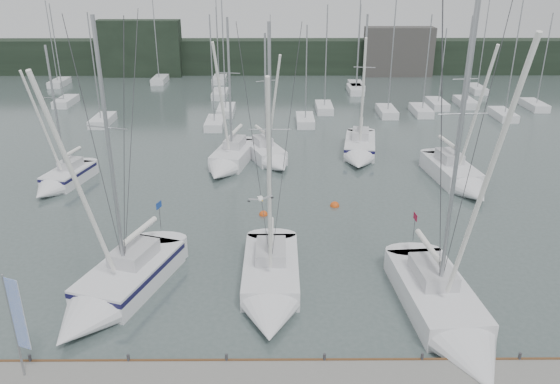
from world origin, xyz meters
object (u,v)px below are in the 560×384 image
(buoy_a, at_px, (263,215))
(dock_banner, at_px, (16,319))
(sailboat_near_center, at_px, (270,291))
(sailboat_mid_e, at_px, (460,179))
(sailboat_near_left, at_px, (111,292))
(sailboat_near_right, at_px, (451,321))
(buoy_b, at_px, (335,206))
(sailboat_mid_b, at_px, (228,161))
(sailboat_mid_d, at_px, (360,151))
(sailboat_mid_c, at_px, (270,157))
(sailboat_mid_a, at_px, (61,181))

(buoy_a, relative_size, dock_banner, 0.13)
(sailboat_near_center, height_order, sailboat_mid_e, sailboat_near_center)
(sailboat_near_left, distance_m, dock_banner, 6.36)
(sailboat_near_right, distance_m, buoy_a, 15.26)
(sailboat_near_right, xyz_separation_m, sailboat_mid_e, (5.83, 17.51, 0.03))
(dock_banner, bearing_deg, sailboat_mid_e, 62.78)
(sailboat_near_left, relative_size, sailboat_near_center, 1.03)
(sailboat_near_center, bearing_deg, buoy_b, 69.35)
(buoy_a, bearing_deg, sailboat_mid_e, 18.93)
(sailboat_near_center, bearing_deg, sailboat_mid_b, 101.09)
(sailboat_near_left, height_order, sailboat_mid_d, sailboat_near_left)
(sailboat_near_center, height_order, sailboat_mid_c, sailboat_near_center)
(sailboat_mid_b, bearing_deg, sailboat_mid_a, -148.87)
(buoy_a, bearing_deg, sailboat_near_right, -55.22)
(sailboat_mid_d, bearing_deg, buoy_b, -97.63)
(sailboat_near_left, relative_size, sailboat_mid_e, 1.11)
(sailboat_near_center, relative_size, sailboat_mid_c, 1.27)
(sailboat_mid_a, xyz_separation_m, sailboat_mid_c, (15.48, 5.31, 0.01))
(sailboat_near_left, distance_m, sailboat_mid_a, 17.04)
(sailboat_mid_a, height_order, buoy_a, sailboat_mid_a)
(sailboat_mid_c, bearing_deg, buoy_b, -84.46)
(sailboat_near_left, relative_size, dock_banner, 3.16)
(sailboat_near_right, relative_size, sailboat_mid_d, 1.30)
(sailboat_near_right, distance_m, dock_banner, 18.03)
(sailboat_near_center, bearing_deg, sailboat_mid_e, 47.03)
(buoy_b, bearing_deg, sailboat_near_center, -110.86)
(sailboat_mid_a, height_order, sailboat_mid_b, sailboat_mid_b)
(sailboat_mid_b, height_order, sailboat_mid_c, sailboat_mid_b)
(sailboat_near_left, height_order, buoy_b, sailboat_near_left)
(sailboat_mid_d, height_order, buoy_a, sailboat_mid_d)
(dock_banner, bearing_deg, buoy_a, 81.88)
(sailboat_near_right, relative_size, dock_banner, 3.58)
(sailboat_mid_d, bearing_deg, sailboat_mid_c, -159.76)
(sailboat_near_left, xyz_separation_m, buoy_b, (12.04, 11.57, -0.62))
(sailboat_near_left, distance_m, sailboat_near_right, 16.04)
(sailboat_mid_e, bearing_deg, sailboat_near_right, -115.30)
(sailboat_near_center, xyz_separation_m, sailboat_mid_c, (-0.25, 20.09, 0.05))
(sailboat_near_right, relative_size, sailboat_mid_b, 1.31)
(sailboat_mid_a, bearing_deg, sailboat_mid_d, 29.23)
(sailboat_near_center, xyz_separation_m, sailboat_mid_e, (13.96, 14.87, 0.11))
(sailboat_mid_c, xyz_separation_m, dock_banner, (-9.18, -25.98, 2.55))
(sailboat_mid_b, relative_size, buoy_b, 19.44)
(sailboat_mid_d, bearing_deg, sailboat_near_right, -79.08)
(dock_banner, bearing_deg, sailboat_mid_d, 79.65)
(sailboat_mid_b, height_order, dock_banner, sailboat_mid_b)
(sailboat_near_center, bearing_deg, sailboat_mid_d, 71.22)
(sailboat_near_center, xyz_separation_m, sailboat_mid_b, (-3.64, 18.94, 0.08))
(sailboat_near_center, relative_size, sailboat_mid_d, 1.12)
(sailboat_mid_d, bearing_deg, sailboat_mid_a, -154.36)
(sailboat_mid_c, height_order, buoy_a, sailboat_mid_c)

